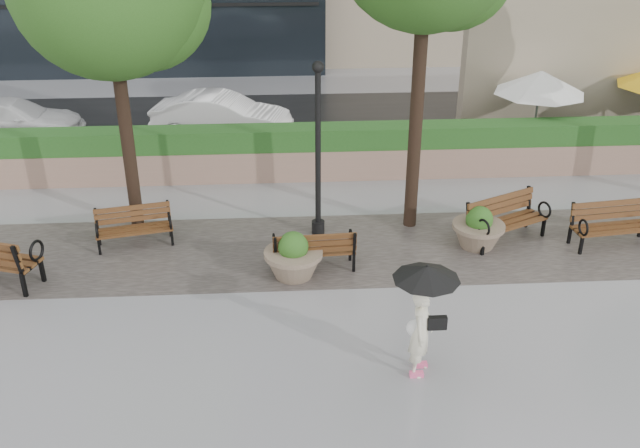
{
  "coord_description": "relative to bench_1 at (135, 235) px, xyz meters",
  "views": [
    {
      "loc": [
        -0.88,
        -10.11,
        7.19
      ],
      "look_at": [
        -0.13,
        2.01,
        1.1
      ],
      "focal_mm": 40.0,
      "sensor_mm": 36.0,
      "label": 1
    }
  ],
  "objects": [
    {
      "name": "lamppost",
      "position": [
        3.89,
        0.31,
        1.42
      ],
      "size": [
        0.28,
        0.28,
        3.8
      ],
      "color": "black",
      "rests_on": "ground"
    },
    {
      "name": "bench_1",
      "position": [
        0.0,
        0.0,
        0.0
      ],
      "size": [
        1.65,
        0.94,
        0.84
      ],
      "rotation": [
        0.0,
        0.0,
        0.21
      ],
      "color": "brown",
      "rests_on": "ground"
    },
    {
      "name": "ground",
      "position": [
        3.96,
        -3.44,
        -0.25
      ],
      "size": [
        100.0,
        100.0,
        0.0
      ],
      "primitive_type": "plane",
      "color": "gray",
      "rests_on": "ground"
    },
    {
      "name": "car_right",
      "position": [
        1.44,
        6.64,
        0.41
      ],
      "size": [
        4.23,
        2.2,
        1.33
      ],
      "primitive_type": "imported",
      "rotation": [
        0.0,
        0.0,
        1.37
      ],
      "color": "white",
      "rests_on": "ground"
    },
    {
      "name": "asphalt_street",
      "position": [
        3.96,
        7.56,
        -0.25
      ],
      "size": [
        40.0,
        7.0,
        0.0
      ],
      "primitive_type": "cube",
      "color": "black",
      "rests_on": "ground"
    },
    {
      "name": "pedestrian",
      "position": [
        5.22,
        -4.53,
        0.91
      ],
      "size": [
        1.03,
        1.03,
        1.9
      ],
      "rotation": [
        0.0,
        0.0,
        1.15
      ],
      "color": "#EFE8C9",
      "rests_on": "ground"
    },
    {
      "name": "cafe_hedge",
      "position": [
        12.96,
        4.36,
        0.2
      ],
      "size": [
        8.0,
        0.5,
        0.9
      ],
      "primitive_type": "cube",
      "color": "#164318",
      "rests_on": "ground"
    },
    {
      "name": "car_left",
      "position": [
        -4.68,
        6.89,
        0.35
      ],
      "size": [
        4.16,
        1.74,
        1.2
      ],
      "primitive_type": "imported",
      "rotation": [
        0.0,
        0.0,
        1.56
      ],
      "color": "white",
      "rests_on": "ground"
    },
    {
      "name": "patio_umb_white",
      "position": [
        10.18,
        4.93,
        1.74
      ],
      "size": [
        2.5,
        2.5,
        2.3
      ],
      "color": "black",
      "rests_on": "ground"
    },
    {
      "name": "bench_2",
      "position": [
        3.71,
        -1.21,
        0.01
      ],
      "size": [
        1.66,
        0.74,
        0.87
      ],
      "rotation": [
        0.0,
        0.0,
        3.2
      ],
      "color": "brown",
      "rests_on": "ground"
    },
    {
      "name": "planter_left",
      "position": [
        3.3,
        -1.48,
        0.12
      ],
      "size": [
        1.14,
        1.14,
        0.96
      ],
      "color": "#7F6B56",
      "rests_on": "ground"
    },
    {
      "name": "cobble_strip",
      "position": [
        3.96,
        -0.44,
        -0.24
      ],
      "size": [
        28.0,
        3.2,
        0.01
      ],
      "primitive_type": "cube",
      "color": "#383330",
      "rests_on": "ground"
    },
    {
      "name": "hedge_wall",
      "position": [
        3.96,
        3.56,
        0.42
      ],
      "size": [
        24.0,
        0.8,
        1.35
      ],
      "color": "#957260",
      "rests_on": "ground"
    },
    {
      "name": "planter_right",
      "position": [
        7.21,
        -0.49,
        0.11
      ],
      "size": [
        1.09,
        1.09,
        0.92
      ],
      "color": "#7F6B56",
      "rests_on": "ground"
    },
    {
      "name": "bench_4",
      "position": [
        10.05,
        -0.62,
        0.03
      ],
      "size": [
        1.81,
        0.9,
        0.93
      ],
      "rotation": [
        0.0,
        0.0,
        0.12
      ],
      "color": "brown",
      "rests_on": "ground"
    },
    {
      "name": "bench_3",
      "position": [
        7.87,
        -0.27,
        0.04
      ],
      "size": [
        1.92,
        1.44,
        0.97
      ],
      "rotation": [
        0.0,
        0.0,
        0.46
      ],
      "color": "brown",
      "rests_on": "ground"
    },
    {
      "name": "cafe_wall",
      "position": [
        13.46,
        6.56,
        1.75
      ],
      "size": [
        10.0,
        0.6,
        4.0
      ],
      "primitive_type": "cube",
      "color": "tan",
      "rests_on": "ground"
    }
  ]
}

